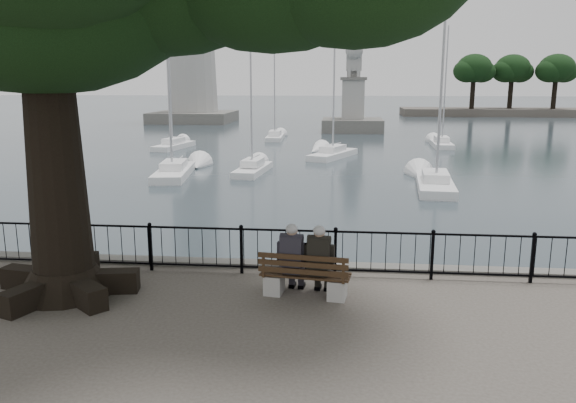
# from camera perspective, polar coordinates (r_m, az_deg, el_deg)

# --- Properties ---
(harbor) EXTENTS (260.00, 260.00, 1.20)m
(harbor) POSITION_cam_1_polar(r_m,az_deg,el_deg) (12.74, 0.22, -8.81)
(harbor) COLOR #555350
(harbor) RESTS_ON ground
(railing) EXTENTS (22.06, 0.06, 1.00)m
(railing) POSITION_cam_1_polar(r_m,az_deg,el_deg) (11.92, 0.00, -4.90)
(railing) COLOR black
(railing) RESTS_ON ground
(bench) EXTENTS (1.77, 0.73, 0.90)m
(bench) POSITION_cam_1_polar(r_m,az_deg,el_deg) (10.82, 1.72, -8.07)
(bench) COLOR gray
(bench) RESTS_ON ground
(person_left) EXTENTS (0.45, 0.75, 1.43)m
(person_left) POSITION_cam_1_polar(r_m,az_deg,el_deg) (10.85, 0.53, -6.08)
(person_left) COLOR black
(person_left) RESTS_ON ground
(person_right) EXTENTS (0.45, 0.75, 1.43)m
(person_right) POSITION_cam_1_polar(r_m,az_deg,el_deg) (10.75, 3.28, -6.27)
(person_right) COLOR black
(person_right) RESTS_ON ground
(lighthouse) EXTENTS (9.84, 9.84, 30.17)m
(lighthouse) POSITION_cam_1_polar(r_m,az_deg,el_deg) (73.78, -9.87, 17.85)
(lighthouse) COLOR #555350
(lighthouse) RESTS_ON ground
(lion_monument) EXTENTS (6.15, 6.15, 9.04)m
(lion_monument) POSITION_cam_1_polar(r_m,az_deg,el_deg) (58.85, 6.60, 9.29)
(lion_monument) COLOR #555350
(lion_monument) RESTS_ON ground
(sailboat_a) EXTENTS (2.36, 5.92, 10.48)m
(sailboat_a) POSITION_cam_1_polar(r_m,az_deg,el_deg) (31.15, -11.50, 3.08)
(sailboat_a) COLOR white
(sailboat_a) RESTS_ON ground
(sailboat_b) EXTENTS (1.69, 4.78, 10.10)m
(sailboat_b) POSITION_cam_1_polar(r_m,az_deg,el_deg) (31.70, -3.60, 3.48)
(sailboat_b) COLOR white
(sailboat_b) RESTS_ON ground
(sailboat_c) EXTENTS (2.13, 5.93, 11.74)m
(sailboat_c) POSITION_cam_1_polar(r_m,az_deg,el_deg) (27.82, 14.70, 1.93)
(sailboat_c) COLOR white
(sailboat_c) RESTS_ON ground
(sailboat_e) EXTENTS (2.20, 5.21, 11.44)m
(sailboat_e) POSITION_cam_1_polar(r_m,az_deg,el_deg) (44.30, -11.54, 5.74)
(sailboat_e) COLOR white
(sailboat_e) RESTS_ON ground
(sailboat_f) EXTENTS (3.44, 5.53, 11.13)m
(sailboat_f) POSITION_cam_1_polar(r_m,az_deg,el_deg) (38.27, 4.58, 4.95)
(sailboat_f) COLOR white
(sailboat_f) RESTS_ON ground
(sailboat_g) EXTENTS (1.58, 5.05, 9.39)m
(sailboat_g) POSITION_cam_1_polar(r_m,az_deg,el_deg) (46.38, 15.32, 5.77)
(sailboat_g) COLOR white
(sailboat_g) RESTS_ON ground
(sailboat_h) EXTENTS (1.51, 4.91, 10.75)m
(sailboat_h) POSITION_cam_1_polar(r_m,az_deg,el_deg) (50.30, -1.32, 6.69)
(sailboat_h) COLOR white
(sailboat_h) RESTS_ON ground
(far_shore) EXTENTS (30.00, 8.60, 9.18)m
(far_shore) POSITION_cam_1_polar(r_m,az_deg,el_deg) (91.62, 21.50, 10.59)
(far_shore) COLOR #45403A
(far_shore) RESTS_ON ground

